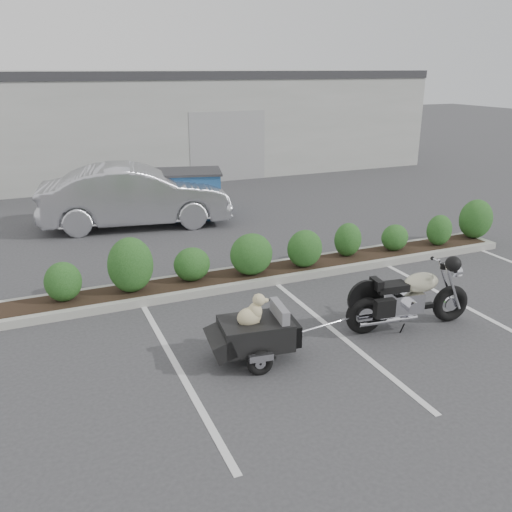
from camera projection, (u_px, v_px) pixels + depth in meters
name	position (u px, v px, depth m)	size (l,w,h in m)	color
ground	(256.00, 332.00, 8.93)	(90.00, 90.00, 0.00)	#38383A
planter_kerb	(259.00, 275.00, 11.19)	(12.00, 1.00, 0.15)	#9E9E93
building	(99.00, 120.00, 23.02)	(26.00, 10.00, 4.00)	#9EA099
motorcycle	(410.00, 299.00, 8.93)	(2.27, 0.84, 1.30)	black
pet_trailer	(254.00, 332.00, 7.94)	(1.83, 1.03, 1.08)	black
sedan	(136.00, 196.00, 14.68)	(1.76, 5.03, 1.66)	#B5B5BD
dumpster	(186.00, 193.00, 15.64)	(2.32, 1.86, 1.34)	navy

